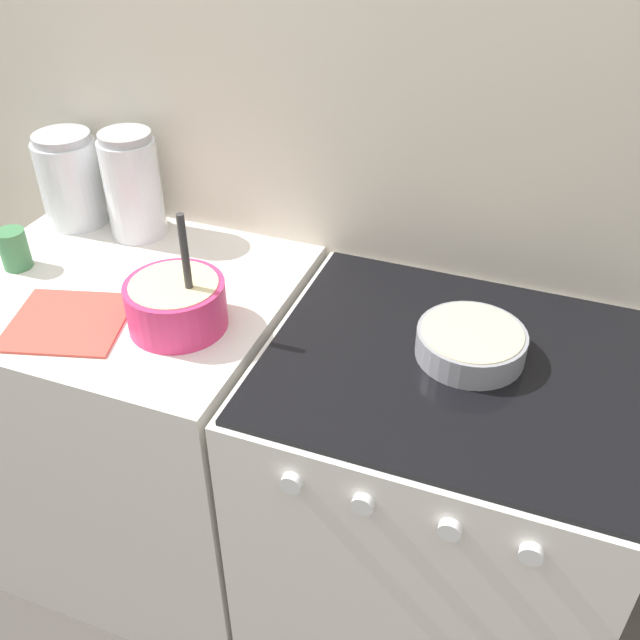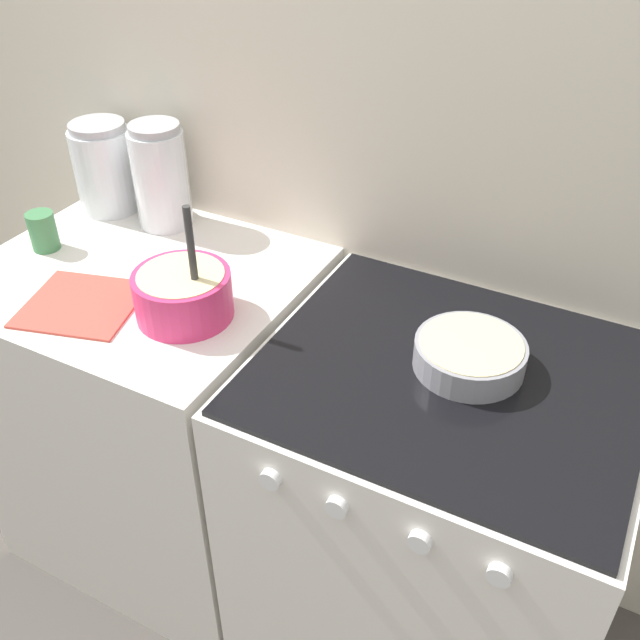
{
  "view_description": "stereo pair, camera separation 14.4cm",
  "coord_description": "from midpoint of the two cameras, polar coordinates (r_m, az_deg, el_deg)",
  "views": [
    {
      "loc": [
        0.53,
        -0.79,
        1.81
      ],
      "look_at": [
        0.12,
        0.3,
        0.96
      ],
      "focal_mm": 40.0,
      "sensor_mm": 36.0,
      "label": 1
    },
    {
      "loc": [
        0.66,
        -0.73,
        1.81
      ],
      "look_at": [
        0.12,
        0.3,
        0.96
      ],
      "focal_mm": 40.0,
      "sensor_mm": 36.0,
      "label": 2
    }
  ],
  "objects": [
    {
      "name": "wall_back",
      "position": [
        1.67,
        5.02,
        14.68
      ],
      "size": [
        4.54,
        0.05,
        2.4
      ],
      "color": "beige",
      "rests_on": "ground_plane"
    },
    {
      "name": "countertop_cabinet",
      "position": [
        1.99,
        -10.57,
        -7.46
      ],
      "size": [
        0.77,
        0.66,
        0.91
      ],
      "color": "silver",
      "rests_on": "ground_plane"
    },
    {
      "name": "stove",
      "position": [
        1.75,
        11.15,
        -15.66
      ],
      "size": [
        0.76,
        0.68,
        0.91
      ],
      "color": "white",
      "rests_on": "ground_plane"
    },
    {
      "name": "mixing_bowl",
      "position": [
        1.52,
        -8.27,
        2.14
      ],
      "size": [
        0.21,
        0.21,
        0.27
      ],
      "color": "#E0336B",
      "rests_on": "countertop_cabinet"
    },
    {
      "name": "baking_pan",
      "position": [
        1.42,
        14.74,
        -2.78
      ],
      "size": [
        0.22,
        0.22,
        0.06
      ],
      "color": "gray",
      "rests_on": "stove"
    },
    {
      "name": "storage_jar_left",
      "position": [
        1.98,
        -14.8,
        11.25
      ],
      "size": [
        0.16,
        0.16,
        0.24
      ],
      "color": "silver",
      "rests_on": "countertop_cabinet"
    },
    {
      "name": "storage_jar_middle",
      "position": [
        1.87,
        -10.41,
        10.69
      ],
      "size": [
        0.14,
        0.14,
        0.27
      ],
      "color": "silver",
      "rests_on": "countertop_cabinet"
    },
    {
      "name": "tin_can",
      "position": [
        1.85,
        -19.24,
        6.66
      ],
      "size": [
        0.07,
        0.07,
        0.1
      ],
      "color": "#3F7F4C",
      "rests_on": "countertop_cabinet"
    },
    {
      "name": "recipe_page",
      "position": [
        1.63,
        -16.18,
        1.14
      ],
      "size": [
        0.29,
        0.28,
        0.01
      ],
      "color": "#CC4C3F",
      "rests_on": "countertop_cabinet"
    }
  ]
}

